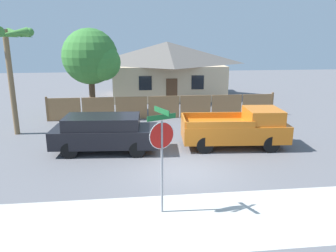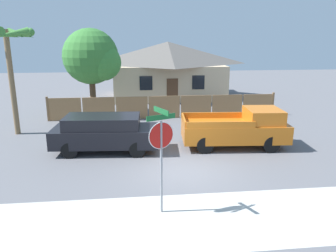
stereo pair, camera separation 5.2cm
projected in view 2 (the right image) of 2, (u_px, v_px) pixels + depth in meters
The scene contains 9 objects.
ground_plane at pixel (183, 171), 12.95m from camera, with size 80.00×80.00×0.00m, color slate.
sidewalk_strip at pixel (202, 219), 9.50m from camera, with size 36.00×3.20×0.01m.
wooden_fence at pixel (164, 107), 21.36m from camera, with size 14.87×0.12×1.56m.
house at pixel (168, 69), 28.88m from camera, with size 10.02×7.18×4.79m.
oak_tree at pixel (93, 58), 21.29m from camera, with size 3.79×3.61×5.73m.
palm_tree at pixel (7, 43), 16.75m from camera, with size 2.77×2.98×5.62m.
red_suv at pixel (105, 132), 14.97m from camera, with size 4.90×2.23×1.69m.
orange_pickup at pixel (239, 129), 15.64m from camera, with size 5.07×2.37×1.87m.
stop_sign at pixel (161, 143), 9.36m from camera, with size 0.85×0.76×3.21m.
Camera 2 is at (-1.92, -11.90, 5.10)m, focal length 35.00 mm.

